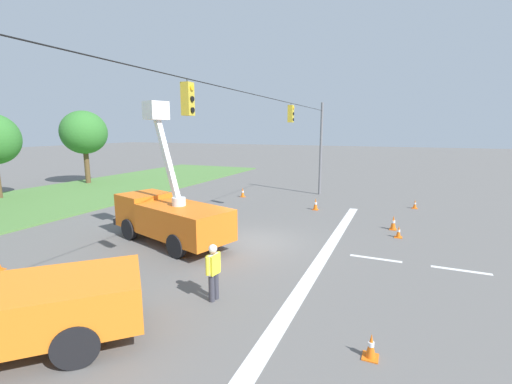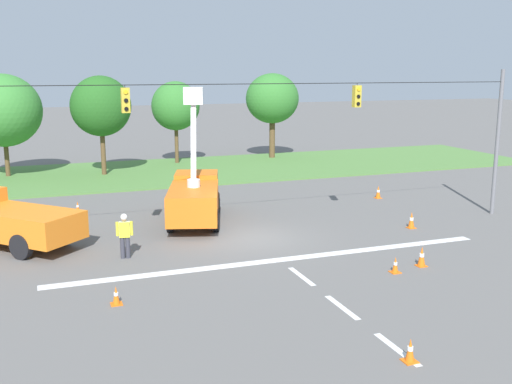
{
  "view_description": "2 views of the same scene",
  "coord_description": "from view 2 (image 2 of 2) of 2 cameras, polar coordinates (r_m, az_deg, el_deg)",
  "views": [
    {
      "loc": [
        -13.96,
        -5.97,
        5.12
      ],
      "look_at": [
        2.31,
        0.99,
        1.9
      ],
      "focal_mm": 24.0,
      "sensor_mm": 36.0,
      "label": 1
    },
    {
      "loc": [
        -8.48,
        -23.6,
        7.18
      ],
      "look_at": [
        0.49,
        0.74,
        1.86
      ],
      "focal_mm": 42.0,
      "sensor_mm": 36.0,
      "label": 2
    }
  ],
  "objects": [
    {
      "name": "traffic_cone_foreground_right",
      "position": [
        19.36,
        -13.18,
        -9.6
      ],
      "size": [
        0.36,
        0.36,
        0.6
      ],
      "color": "orange",
      "rests_on": "ground"
    },
    {
      "name": "traffic_cone_far_left",
      "position": [
        28.5,
        14.59,
        -2.6
      ],
      "size": [
        0.36,
        0.36,
        0.77
      ],
      "color": "orange",
      "rests_on": "ground"
    },
    {
      "name": "utility_truck_support_near",
      "position": [
        26.81,
        -22.85,
        -2.38
      ],
      "size": [
        6.15,
        6.27,
        2.2
      ],
      "color": "orange",
      "rests_on": "ground"
    },
    {
      "name": "road_worker",
      "position": [
        23.64,
        -12.41,
        -3.85
      ],
      "size": [
        0.64,
        0.3,
        1.77
      ],
      "color": "#383842",
      "rests_on": "ground"
    },
    {
      "name": "traffic_cone_near_bucket",
      "position": [
        34.67,
        11.56,
        0.0
      ],
      "size": [
        0.36,
        0.36,
        0.74
      ],
      "color": "orange",
      "rests_on": "ground"
    },
    {
      "name": "traffic_cone_lane_edge_a",
      "position": [
        31.92,
        -16.62,
        -1.4
      ],
      "size": [
        0.36,
        0.36,
        0.59
      ],
      "color": "orange",
      "rests_on": "ground"
    },
    {
      "name": "traffic_cone_mid_right",
      "position": [
        22.25,
        13.13,
        -6.81
      ],
      "size": [
        0.36,
        0.36,
        0.59
      ],
      "color": "orange",
      "rests_on": "ground"
    },
    {
      "name": "tree_far_east",
      "position": [
        48.86,
        1.57,
        8.86
      ],
      "size": [
        4.33,
        3.92,
        6.9
      ],
      "color": "brown",
      "rests_on": "ground"
    },
    {
      "name": "traffic_cone_lane_edge_b",
      "position": [
        23.16,
        15.5,
        -5.94
      ],
      "size": [
        0.36,
        0.36,
        0.76
      ],
      "color": "orange",
      "rests_on": "ground"
    },
    {
      "name": "utility_truck_bucket_lift",
      "position": [
        28.7,
        -5.86,
        -0.24
      ],
      "size": [
        4.03,
        6.75,
        6.37
      ],
      "color": "orange",
      "rests_on": "ground"
    },
    {
      "name": "traffic_cone_mid_left",
      "position": [
        15.93,
        14.47,
        -14.42
      ],
      "size": [
        0.36,
        0.36,
        0.63
      ],
      "color": "orange",
      "rests_on": "ground"
    },
    {
      "name": "tree_east",
      "position": [
        46.39,
        -7.67,
        8.11
      ],
      "size": [
        3.67,
        3.44,
        6.32
      ],
      "color": "brown",
      "rests_on": "ground"
    },
    {
      "name": "ground_plane",
      "position": [
        26.09,
        -0.45,
        -4.4
      ],
      "size": [
        200.0,
        200.0,
        0.0
      ],
      "primitive_type": "plane",
      "color": "#605E5B"
    },
    {
      "name": "tree_west",
      "position": [
        43.48,
        -22.97,
        7.16
      ],
      "size": [
        5.05,
        5.4,
        6.94
      ],
      "color": "brown",
      "rests_on": "ground"
    },
    {
      "name": "grass_verge",
      "position": [
        43.05,
        -8.6,
        1.92
      ],
      "size": [
        56.0,
        12.0,
        0.1
      ],
      "primitive_type": "cube",
      "color": "#517F3D",
      "rests_on": "ground"
    },
    {
      "name": "signal_gantry",
      "position": [
        25.24,
        -0.51,
        4.91
      ],
      "size": [
        26.2,
        0.33,
        7.2
      ],
      "color": "slate",
      "rests_on": "ground"
    },
    {
      "name": "tree_centre",
      "position": [
        42.05,
        -14.56,
        7.9
      ],
      "size": [
        4.06,
        3.6,
        6.8
      ],
      "color": "brown",
      "rests_on": "ground"
    },
    {
      "name": "lane_markings",
      "position": [
        21.89,
        3.8,
        -7.58
      ],
      "size": [
        17.6,
        15.25,
        0.01
      ],
      "color": "silver",
      "rests_on": "ground"
    }
  ]
}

